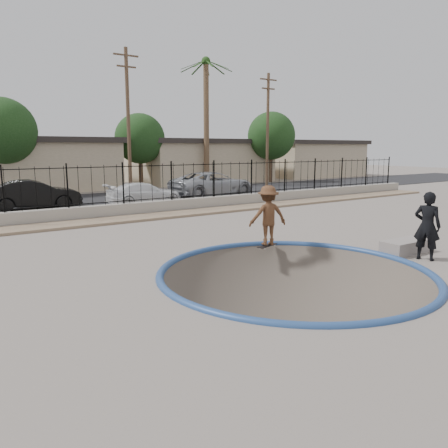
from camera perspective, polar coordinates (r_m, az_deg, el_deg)
ground at (r=22.56m, az=-14.39°, el=-1.23°), size 120.00×120.00×2.20m
bowl_pit at (r=11.35m, az=9.20°, el=-6.34°), size 6.84×6.84×1.80m
coping_ring at (r=11.35m, az=9.20°, el=-6.34°), size 7.04×7.04×0.20m
rock_strip at (r=19.79m, az=-11.69°, el=0.74°), size 42.00×1.60×0.11m
retaining_wall at (r=20.76m, az=-12.91°, el=1.80°), size 42.00×0.45×0.60m
fence at (r=20.63m, az=-13.04°, el=5.10°), size 40.00×0.04×1.80m
street at (r=27.09m, az=-18.21°, el=2.82°), size 90.00×8.00×0.04m
house_center at (r=36.14m, az=-22.77°, el=7.33°), size 10.60×8.60×3.90m
house_east at (r=41.41m, az=-3.31°, el=8.32°), size 12.60×8.60×3.90m
house_east_far at (r=50.16m, az=10.61°, el=8.46°), size 11.60×8.60×3.90m
palm_right at (r=36.75m, az=-2.35°, el=16.48°), size 2.30×2.30×10.30m
utility_pole_mid at (r=30.19m, az=-12.39°, el=13.16°), size 1.70×0.24×9.50m
utility_pole_right at (r=36.51m, az=5.71°, el=12.35°), size 1.70×0.24×9.00m
street_tree_left at (r=32.15m, az=-27.00°, el=10.75°), size 4.32×4.32×6.36m
street_tree_mid at (r=35.92m, az=-10.94°, el=10.89°), size 3.96×3.96×5.83m
street_tree_right at (r=40.72m, az=6.19°, el=11.37°), size 4.32×4.32×6.36m
skater at (r=13.88m, az=5.76°, el=0.73°), size 1.38×1.07×1.89m
skateboard at (r=14.05m, az=5.69°, el=-2.83°), size 0.89×0.45×0.07m
videographer at (r=13.57m, az=25.01°, el=-0.24°), size 0.67×0.82×1.96m
concrete_ledge at (r=14.33m, az=22.57°, el=-2.74°), size 1.61×0.71×0.40m
car_b at (r=24.38m, az=-23.56°, el=3.54°), size 4.63×1.94×1.49m
car_c at (r=24.50m, az=-10.37°, el=3.92°), size 4.28×1.93×1.22m
car_d at (r=28.33m, az=-1.48°, el=5.25°), size 5.85×2.99×1.58m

